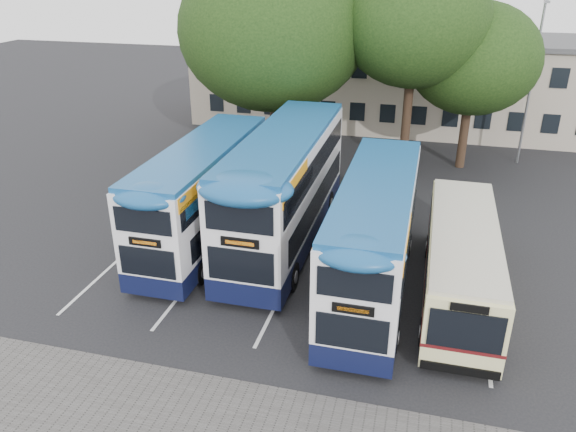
% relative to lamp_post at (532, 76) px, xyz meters
% --- Properties ---
extents(ground, '(120.00, 120.00, 0.00)m').
position_rel_lamp_post_xyz_m(ground, '(-6.00, -19.97, -5.08)').
color(ground, black).
rests_on(ground, ground).
extents(bay_lines, '(14.12, 11.00, 0.01)m').
position_rel_lamp_post_xyz_m(bay_lines, '(-9.75, -14.97, -5.08)').
color(bay_lines, silver).
rests_on(bay_lines, ground).
extents(depot_building, '(32.40, 8.40, 6.20)m').
position_rel_lamp_post_xyz_m(depot_building, '(-6.00, 7.02, -1.93)').
color(depot_building, '#B8A895').
rests_on(depot_building, ground).
extents(lamp_post, '(0.25, 1.05, 9.06)m').
position_rel_lamp_post_xyz_m(lamp_post, '(0.00, 0.00, 0.00)').
color(lamp_post, gray).
rests_on(lamp_post, ground).
extents(tree_left, '(10.28, 10.28, 11.88)m').
position_rel_lamp_post_xyz_m(tree_left, '(-13.94, -3.37, 2.42)').
color(tree_left, black).
rests_on(tree_left, ground).
extents(tree_mid, '(7.74, 7.74, 11.26)m').
position_rel_lamp_post_xyz_m(tree_mid, '(-6.50, -2.83, 2.87)').
color(tree_mid, black).
rests_on(tree_mid, ground).
extents(tree_right, '(7.03, 7.03, 9.11)m').
position_rel_lamp_post_xyz_m(tree_right, '(-3.30, -1.53, 1.02)').
color(tree_right, black).
rests_on(tree_right, ground).
extents(bus_dd_left, '(2.46, 10.15, 4.23)m').
position_rel_lamp_post_xyz_m(bus_dd_left, '(-13.94, -13.94, -2.75)').
color(bus_dd_left, '#0E1233').
rests_on(bus_dd_left, ground).
extents(bus_dd_mid, '(2.75, 11.35, 4.73)m').
position_rel_lamp_post_xyz_m(bus_dd_mid, '(-10.69, -13.10, -2.48)').
color(bus_dd_mid, '#0E1233').
rests_on(bus_dd_mid, ground).
extents(bus_dd_right, '(2.45, 10.12, 4.22)m').
position_rel_lamp_post_xyz_m(bus_dd_right, '(-6.68, -16.10, -2.76)').
color(bus_dd_right, '#0E1233').
rests_on(bus_dd_right, ground).
extents(bus_single, '(2.35, 9.23, 2.75)m').
position_rel_lamp_post_xyz_m(bus_single, '(-3.66, -15.74, -3.52)').
color(bus_single, '#F3EBA2').
rests_on(bus_single, ground).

